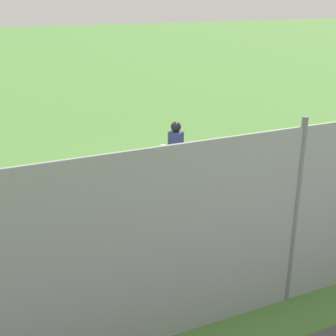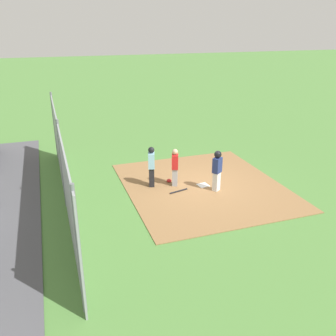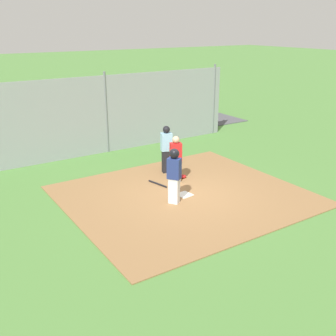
{
  "view_description": "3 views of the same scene",
  "coord_description": "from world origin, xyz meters",
  "px_view_note": "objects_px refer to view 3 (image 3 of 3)",
  "views": [
    {
      "loc": [
        -4.72,
        -10.98,
        5.12
      ],
      "look_at": [
        0.01,
        -0.47,
        0.71
      ],
      "focal_mm": 49.07,
      "sensor_mm": 36.0,
      "label": 1
    },
    {
      "loc": [
        12.76,
        -5.94,
        6.39
      ],
      "look_at": [
        -0.24,
        -1.5,
        0.93
      ],
      "focal_mm": 38.75,
      "sensor_mm": 36.0,
      "label": 2
    },
    {
      "loc": [
        6.85,
        9.55,
        5.15
      ],
      "look_at": [
        0.2,
        -0.65,
        0.78
      ],
      "focal_mm": 43.18,
      "sensor_mm": 36.0,
      "label": 3
    }
  ],
  "objects_px": {
    "home_plate": "(184,195)",
    "catcher": "(176,158)",
    "runner": "(174,172)",
    "baseball_bat": "(158,184)",
    "parked_car_white": "(68,121)",
    "parked_car_dark": "(171,107)",
    "catcher_mask": "(183,176)",
    "umpire": "(166,148)",
    "parked_car_silver": "(21,126)"
  },
  "relations": [
    {
      "from": "parked_car_white",
      "to": "parked_car_dark",
      "type": "bearing_deg",
      "value": 10.96
    },
    {
      "from": "umpire",
      "to": "parked_car_silver",
      "type": "relative_size",
      "value": 0.39
    },
    {
      "from": "catcher_mask",
      "to": "parked_car_silver",
      "type": "xyz_separation_m",
      "value": [
        3.33,
        -8.52,
        0.52
      ]
    },
    {
      "from": "runner",
      "to": "parked_car_silver",
      "type": "xyz_separation_m",
      "value": [
        1.91,
        -10.08,
        -0.4
      ]
    },
    {
      "from": "catcher",
      "to": "runner",
      "type": "xyz_separation_m",
      "value": [
        1.03,
        1.43,
        0.15
      ]
    },
    {
      "from": "catcher",
      "to": "catcher_mask",
      "type": "relative_size",
      "value": 6.7
    },
    {
      "from": "runner",
      "to": "parked_car_dark",
      "type": "distance_m",
      "value": 11.89
    },
    {
      "from": "umpire",
      "to": "catcher_mask",
      "type": "xyz_separation_m",
      "value": [
        -0.16,
        0.82,
        -0.85
      ]
    },
    {
      "from": "home_plate",
      "to": "umpire",
      "type": "height_order",
      "value": "umpire"
    },
    {
      "from": "home_plate",
      "to": "parked_car_white",
      "type": "xyz_separation_m",
      "value": [
        0.33,
        -9.54,
        0.57
      ]
    },
    {
      "from": "parked_car_dark",
      "to": "parked_car_white",
      "type": "distance_m",
      "value": 6.2
    },
    {
      "from": "runner",
      "to": "catcher_mask",
      "type": "bearing_deg",
      "value": 12.34
    },
    {
      "from": "parked_car_dark",
      "to": "parked_car_silver",
      "type": "bearing_deg",
      "value": 6.67
    },
    {
      "from": "umpire",
      "to": "parked_car_white",
      "type": "bearing_deg",
      "value": -155.8
    },
    {
      "from": "catcher",
      "to": "umpire",
      "type": "relative_size",
      "value": 0.93
    },
    {
      "from": "parked_car_dark",
      "to": "parked_car_white",
      "type": "bearing_deg",
      "value": 8.51
    },
    {
      "from": "home_plate",
      "to": "parked_car_white",
      "type": "bearing_deg",
      "value": -88.0
    },
    {
      "from": "runner",
      "to": "parked_car_dark",
      "type": "relative_size",
      "value": 0.39
    },
    {
      "from": "parked_car_silver",
      "to": "home_plate",
      "type": "bearing_deg",
      "value": -83.88
    },
    {
      "from": "runner",
      "to": "parked_car_silver",
      "type": "bearing_deg",
      "value": 65.56
    },
    {
      "from": "catcher_mask",
      "to": "parked_car_silver",
      "type": "bearing_deg",
      "value": -68.65
    },
    {
      "from": "runner",
      "to": "catcher",
      "type": "bearing_deg",
      "value": 19.16
    },
    {
      "from": "home_plate",
      "to": "runner",
      "type": "xyz_separation_m",
      "value": [
        0.6,
        0.31,
        0.98
      ]
    },
    {
      "from": "home_plate",
      "to": "umpire",
      "type": "relative_size",
      "value": 0.25
    },
    {
      "from": "home_plate",
      "to": "runner",
      "type": "distance_m",
      "value": 1.19
    },
    {
      "from": "baseball_bat",
      "to": "parked_car_white",
      "type": "height_order",
      "value": "parked_car_white"
    },
    {
      "from": "parked_car_dark",
      "to": "parked_car_white",
      "type": "xyz_separation_m",
      "value": [
        6.2,
        0.12,
        0.0
      ]
    },
    {
      "from": "catcher_mask",
      "to": "parked_car_silver",
      "type": "relative_size",
      "value": 0.05
    },
    {
      "from": "home_plate",
      "to": "baseball_bat",
      "type": "height_order",
      "value": "baseball_bat"
    },
    {
      "from": "runner",
      "to": "parked_car_white",
      "type": "height_order",
      "value": "runner"
    },
    {
      "from": "catcher",
      "to": "runner",
      "type": "bearing_deg",
      "value": -14.51
    },
    {
      "from": "parked_car_dark",
      "to": "catcher",
      "type": "bearing_deg",
      "value": 64.87
    },
    {
      "from": "baseball_bat",
      "to": "catcher_mask",
      "type": "bearing_deg",
      "value": -100.86
    },
    {
      "from": "home_plate",
      "to": "catcher",
      "type": "height_order",
      "value": "catcher"
    },
    {
      "from": "runner",
      "to": "home_plate",
      "type": "bearing_deg",
      "value": -8.16
    },
    {
      "from": "home_plate",
      "to": "parked_car_silver",
      "type": "distance_m",
      "value": 10.1
    },
    {
      "from": "home_plate",
      "to": "parked_car_dark",
      "type": "bearing_deg",
      "value": -121.28
    },
    {
      "from": "parked_car_dark",
      "to": "umpire",
      "type": "bearing_deg",
      "value": 62.95
    },
    {
      "from": "catcher_mask",
      "to": "parked_car_white",
      "type": "bearing_deg",
      "value": -82.07
    },
    {
      "from": "catcher_mask",
      "to": "parked_car_dark",
      "type": "height_order",
      "value": "parked_car_dark"
    },
    {
      "from": "catcher",
      "to": "home_plate",
      "type": "bearing_deg",
      "value": 0.44
    },
    {
      "from": "catcher",
      "to": "parked_car_white",
      "type": "height_order",
      "value": "catcher"
    },
    {
      "from": "umpire",
      "to": "catcher",
      "type": "bearing_deg",
      "value": 2.56
    },
    {
      "from": "parked_car_white",
      "to": "baseball_bat",
      "type": "bearing_deg",
      "value": -79.57
    },
    {
      "from": "umpire",
      "to": "runner",
      "type": "distance_m",
      "value": 2.7
    },
    {
      "from": "catcher_mask",
      "to": "parked_car_white",
      "type": "height_order",
      "value": "parked_car_white"
    },
    {
      "from": "runner",
      "to": "catcher_mask",
      "type": "height_order",
      "value": "runner"
    },
    {
      "from": "parked_car_dark",
      "to": "runner",
      "type": "bearing_deg",
      "value": 64.4
    },
    {
      "from": "catcher",
      "to": "baseball_bat",
      "type": "xyz_separation_m",
      "value": [
        0.67,
        -0.08,
        -0.8
      ]
    },
    {
      "from": "catcher",
      "to": "umpire",
      "type": "height_order",
      "value": "umpire"
    }
  ]
}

